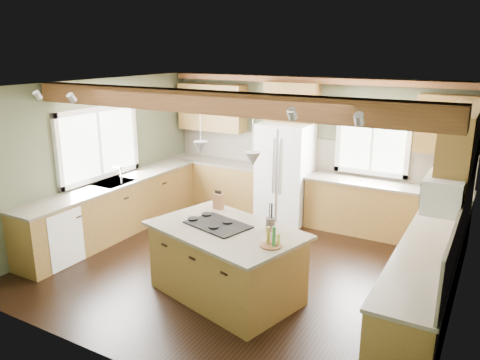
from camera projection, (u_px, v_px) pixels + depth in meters
The scene contains 37 objects.
floor at pixel (242, 267), 6.84m from camera, with size 5.60×5.60×0.00m, color black.
ceiling at pixel (243, 86), 6.12m from camera, with size 5.60×5.60×0.00m, color silver.
wall_back at pixel (309, 149), 8.57m from camera, with size 5.60×5.60×0.00m, color #4C533B.
wall_left at pixel (96, 159), 7.81m from camera, with size 5.00×5.00×0.00m, color #4C533B.
wall_right at pixel (464, 216), 5.15m from camera, with size 5.00×5.00×0.00m, color #4C533B.
ceiling_beam at pixel (209, 102), 5.49m from camera, with size 5.55×0.26×0.26m, color #592D19.
soffit_trim at pixel (310, 80), 8.15m from camera, with size 5.55×0.20×0.10m, color #592D19.
backsplash_back at pixel (309, 154), 8.58m from camera, with size 5.58×0.03×0.58m, color brown.
backsplash_right at pixel (462, 222), 5.22m from camera, with size 0.03×3.70×0.58m, color brown.
base_cab_back_left at pixel (218, 184), 9.40m from camera, with size 2.02×0.60×0.88m, color brown.
counter_back_left at pixel (218, 162), 9.28m from camera, with size 2.06×0.64×0.04m, color #4B4537.
base_cab_back_right at pixel (384, 211), 7.85m from camera, with size 2.62×0.60×0.88m, color brown.
counter_back_right at pixel (386, 185), 7.72m from camera, with size 2.66×0.64×0.04m, color #4B4537.
base_cab_left at pixel (116, 209), 7.94m from camera, with size 0.60×3.70×0.88m, color brown.
counter_left at pixel (114, 183), 7.82m from camera, with size 0.64×3.74×0.04m, color #4B4537.
base_cab_right at pixel (427, 278), 5.57m from camera, with size 0.60×3.70×0.88m, color brown.
counter_right at pixel (431, 242), 5.44m from camera, with size 0.64×3.74×0.04m, color #4B4537.
upper_cab_back_left at pixel (212, 107), 9.19m from camera, with size 1.40×0.35×0.90m, color brown.
upper_cab_over_fridge at pixel (292, 102), 8.33m from camera, with size 0.96×0.35×0.70m, color brown.
upper_cab_right at pixel (462, 143), 5.81m from camera, with size 0.35×2.20×0.90m, color brown.
upper_cab_back_corner at pixel (448, 125), 7.16m from camera, with size 0.90×0.35×0.90m, color brown.
window_left at pixel (98, 143), 7.77m from camera, with size 0.04×1.60×1.05m, color white.
window_back at pixel (373, 141), 7.94m from camera, with size 1.10×0.04×1.00m, color white.
sink at pixel (114, 183), 7.82m from camera, with size 0.50×0.65×0.03m, color #262628.
faucet at pixel (121, 176), 7.69m from camera, with size 0.02×0.02×0.28m, color #B2B2B7.
dishwasher at pixel (53, 236), 6.85m from camera, with size 0.60×0.60×0.84m, color white.
oven at pixel (405, 335), 4.49m from camera, with size 0.60×0.72×0.84m, color white.
microwave at pixel (444, 193), 5.15m from camera, with size 0.40×0.70×0.38m, color white.
pendant_left at pixel (201, 148), 5.85m from camera, with size 0.18×0.18×0.16m, color #B2B2B7.
pendant_right at pixel (253, 159), 5.25m from camera, with size 0.18×0.18×0.16m, color #B2B2B7.
refrigerator at pixel (285, 172), 8.51m from camera, with size 0.90×0.74×1.80m, color silver.
island at pixel (226, 264), 5.94m from camera, with size 1.79×1.09×0.88m, color brown.
island_top at pixel (226, 230), 5.82m from camera, with size 1.91×1.21×0.04m, color #4B4537.
cooktop at pixel (218, 225), 5.91m from camera, with size 0.77×0.52×0.02m, color black.
knife_block at pixel (218, 201), 6.50m from camera, with size 0.13×0.10×0.22m, color brown.
utensil_crock at pixel (270, 224), 5.74m from camera, with size 0.12×0.12×0.16m, color #3D3430.
bottle_tray at pixel (271, 236), 5.27m from camera, with size 0.26×0.26×0.24m, color brown, non-canonical shape.
Camera 1 is at (3.04, -5.43, 3.09)m, focal length 35.00 mm.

